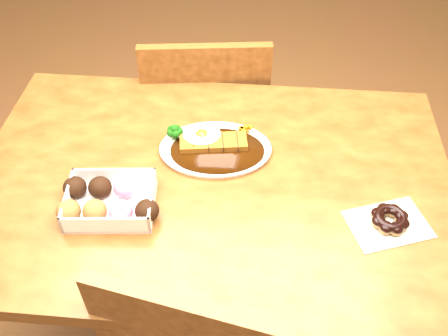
# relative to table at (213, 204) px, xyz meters

# --- Properties ---
(ground) EXTENTS (6.00, 6.00, 0.00)m
(ground) POSITION_rel_table_xyz_m (0.00, 0.00, -0.65)
(ground) COLOR brown
(ground) RESTS_ON ground
(table) EXTENTS (1.20, 0.80, 0.75)m
(table) POSITION_rel_table_xyz_m (0.00, 0.00, 0.00)
(table) COLOR #49270E
(table) RESTS_ON ground
(chair_far) EXTENTS (0.47, 0.47, 0.87)m
(chair_far) POSITION_rel_table_xyz_m (-0.08, 0.54, -0.17)
(chair_far) COLOR #49270E
(chair_far) RESTS_ON ground
(katsu_curry_plate) EXTENTS (0.30, 0.23, 0.06)m
(katsu_curry_plate) POSITION_rel_table_xyz_m (-0.01, 0.10, 0.11)
(katsu_curry_plate) COLOR white
(katsu_curry_plate) RESTS_ON table
(donut_box) EXTENTS (0.24, 0.17, 0.06)m
(donut_box) POSITION_rel_table_xyz_m (-0.23, -0.12, 0.13)
(donut_box) COLOR white
(donut_box) RESTS_ON table
(pon_de_ring) EXTENTS (0.21, 0.18, 0.03)m
(pon_de_ring) POSITION_rel_table_xyz_m (0.42, -0.11, 0.12)
(pon_de_ring) COLOR silver
(pon_de_ring) RESTS_ON table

